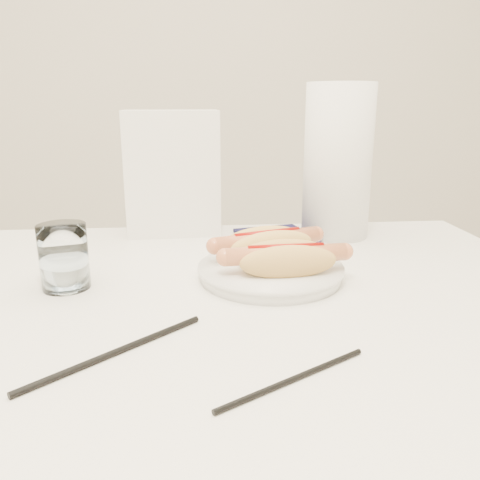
{
  "coord_description": "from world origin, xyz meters",
  "views": [
    {
      "loc": [
        0.03,
        -0.67,
        1.02
      ],
      "look_at": [
        0.09,
        0.03,
        0.82
      ],
      "focal_mm": 36.47,
      "sensor_mm": 36.0,
      "label": 1
    }
  ],
  "objects": [
    {
      "name": "table",
      "position": [
        0.0,
        0.0,
        0.69
      ],
      "size": [
        1.2,
        0.8,
        0.75
      ],
      "color": "white",
      "rests_on": "ground"
    },
    {
      "name": "plate",
      "position": [
        0.14,
        0.05,
        0.76
      ],
      "size": [
        0.27,
        0.27,
        0.02
      ],
      "primitive_type": "cylinder",
      "rotation": [
        0.0,
        0.0,
        -0.29
      ],
      "color": "white",
      "rests_on": "table"
    },
    {
      "name": "hotdog_left",
      "position": [
        0.14,
        0.1,
        0.79
      ],
      "size": [
        0.18,
        0.11,
        0.05
      ],
      "rotation": [
        0.0,
        0.0,
        0.32
      ],
      "color": "#EFBE5F",
      "rests_on": "plate"
    },
    {
      "name": "hotdog_right",
      "position": [
        0.16,
        0.02,
        0.79
      ],
      "size": [
        0.18,
        0.08,
        0.05
      ],
      "rotation": [
        0.0,
        0.0,
        0.07
      ],
      "color": "#E6B15A",
      "rests_on": "plate"
    },
    {
      "name": "water_glass",
      "position": [
        -0.17,
        0.04,
        0.8
      ],
      "size": [
        0.07,
        0.07,
        0.1
      ],
      "primitive_type": "cylinder",
      "color": "white",
      "rests_on": "table"
    },
    {
      "name": "chopstick_near",
      "position": [
        -0.07,
        -0.17,
        0.75
      ],
      "size": [
        0.18,
        0.16,
        0.01
      ],
      "primitive_type": "cylinder",
      "rotation": [
        0.0,
        1.57,
        0.72
      ],
      "color": "black",
      "rests_on": "table"
    },
    {
      "name": "chopstick_far",
      "position": [
        0.12,
        -0.24,
        0.75
      ],
      "size": [
        0.17,
        0.1,
        0.01
      ],
      "primitive_type": "cylinder",
      "rotation": [
        0.0,
        1.57,
        0.53
      ],
      "color": "black",
      "rests_on": "table"
    },
    {
      "name": "napkin_box",
      "position": [
        -0.02,
        0.35,
        0.88
      ],
      "size": [
        0.19,
        0.11,
        0.25
      ],
      "primitive_type": "cube",
      "rotation": [
        0.0,
        0.0,
        0.04
      ],
      "color": "white",
      "rests_on": "table"
    },
    {
      "name": "navy_napkin",
      "position": [
        0.18,
        0.29,
        0.75
      ],
      "size": [
        0.17,
        0.17,
        0.01
      ],
      "primitive_type": "cube",
      "rotation": [
        0.0,
        0.0,
        0.23
      ],
      "color": "#13123A",
      "rests_on": "table"
    },
    {
      "name": "paper_towel_roll",
      "position": [
        0.31,
        0.3,
        0.9
      ],
      "size": [
        0.17,
        0.17,
        0.31
      ],
      "primitive_type": "cylinder",
      "rotation": [
        0.0,
        0.0,
        -0.36
      ],
      "color": "white",
      "rests_on": "table"
    }
  ]
}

